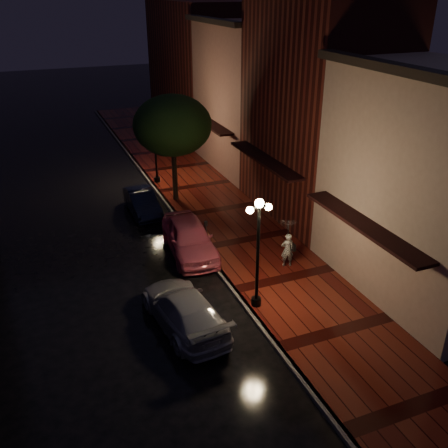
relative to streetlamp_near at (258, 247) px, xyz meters
name	(u,v)px	position (x,y,z in m)	size (l,w,h in m)	color
ground	(202,251)	(-0.35, 5.00, -2.60)	(120.00, 120.00, 0.00)	black
sidewalk	(247,241)	(1.90, 5.00, -2.53)	(4.50, 60.00, 0.15)	#400E0B
curb	(202,249)	(-0.35, 5.00, -2.53)	(0.25, 60.00, 0.15)	#595451
storefront_near	(434,187)	(6.65, -1.00, 1.65)	(5.00, 8.00, 8.50)	gray
storefront_mid	(320,109)	(6.65, 7.00, 2.90)	(5.00, 8.00, 11.00)	#511914
storefront_far	(251,98)	(6.65, 15.00, 1.90)	(5.00, 8.00, 9.00)	#8C5951
storefront_extra	(198,68)	(6.65, 25.00, 2.40)	(5.00, 12.00, 10.00)	#511914
streetlamp_near	(258,247)	(0.00, 0.00, 0.00)	(0.96, 0.36, 4.31)	black
streetlamp_far	(155,143)	(0.00, 14.00, 0.00)	(0.96, 0.36, 4.31)	black
street_tree	(173,127)	(0.26, 10.99, 1.64)	(4.16, 4.16, 5.80)	black
pink_car	(189,238)	(-0.95, 4.98, -1.81)	(1.87, 4.66, 1.59)	#E55E79
navy_car	(142,202)	(-1.85, 10.14, -1.98)	(1.32, 3.78, 1.25)	black
silver_car	(184,310)	(-2.82, -0.01, -1.92)	(1.92, 4.72, 1.37)	#A9A9B0
woman_with_umbrella	(288,236)	(2.46, 2.15, -1.05)	(0.88, 0.89, 2.11)	white
parking_meter	(206,232)	(-0.20, 4.85, -1.62)	(0.14, 0.12, 1.37)	black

